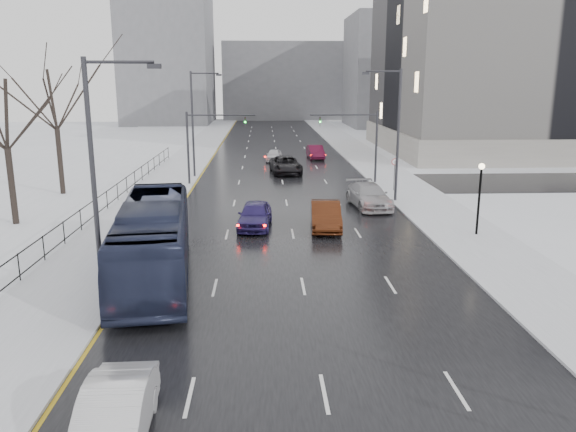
{
  "coord_description": "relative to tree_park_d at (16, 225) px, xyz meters",
  "views": [
    {
      "loc": [
        -1.75,
        -1.95,
        9.11
      ],
      "look_at": [
        -0.53,
        25.43,
        2.5
      ],
      "focal_mm": 35.0,
      "sensor_mm": 36.0,
      "label": 1
    }
  ],
  "objects": [
    {
      "name": "road",
      "position": [
        17.8,
        26.0,
        0.02
      ],
      "size": [
        16.0,
        150.0,
        0.04
      ],
      "primitive_type": "cube",
      "color": "black",
      "rests_on": "ground"
    },
    {
      "name": "cross_road",
      "position": [
        17.8,
        14.0,
        0.02
      ],
      "size": [
        130.0,
        10.0,
        0.04
      ],
      "primitive_type": "cube",
      "color": "black",
      "rests_on": "ground"
    },
    {
      "name": "sidewalk_left",
      "position": [
        7.3,
        26.0,
        0.08
      ],
      "size": [
        5.0,
        150.0,
        0.16
      ],
      "primitive_type": "cube",
      "color": "silver",
      "rests_on": "ground"
    },
    {
      "name": "sidewalk_right",
      "position": [
        28.3,
        26.0,
        0.08
      ],
      "size": [
        5.0,
        150.0,
        0.16
      ],
      "primitive_type": "cube",
      "color": "silver",
      "rests_on": "ground"
    },
    {
      "name": "park_strip",
      "position": [
        -2.2,
        26.0,
        0.06
      ],
      "size": [
        14.0,
        150.0,
        0.12
      ],
      "primitive_type": "cube",
      "color": "white",
      "rests_on": "ground"
    },
    {
      "name": "tree_park_d",
      "position": [
        0.0,
        0.0,
        0.0
      ],
      "size": [
        8.75,
        8.75,
        12.5
      ],
      "primitive_type": null,
      "color": "black",
      "rests_on": "ground"
    },
    {
      "name": "tree_park_e",
      "position": [
        -0.4,
        10.0,
        0.0
      ],
      "size": [
        9.45,
        9.45,
        13.5
      ],
      "primitive_type": null,
      "color": "black",
      "rests_on": "ground"
    },
    {
      "name": "iron_fence",
      "position": [
        4.8,
        -4.0,
        0.91
      ],
      "size": [
        0.06,
        70.0,
        1.3
      ],
      "color": "black",
      "rests_on": "sidewalk_left"
    },
    {
      "name": "streetlight_r_mid",
      "position": [
        25.97,
        6.0,
        5.62
      ],
      "size": [
        2.95,
        0.25,
        10.0
      ],
      "color": "#2D2D33",
      "rests_on": "ground"
    },
    {
      "name": "streetlight_l_near",
      "position": [
        9.63,
        -14.0,
        5.62
      ],
      "size": [
        2.95,
        0.25,
        10.0
      ],
      "color": "#2D2D33",
      "rests_on": "ground"
    },
    {
      "name": "streetlight_l_far",
      "position": [
        9.63,
        18.0,
        5.62
      ],
      "size": [
        2.95,
        0.25,
        10.0
      ],
      "color": "#2D2D33",
      "rests_on": "ground"
    },
    {
      "name": "lamppost_r_mid",
      "position": [
        28.8,
        -4.0,
        2.94
      ],
      "size": [
        0.36,
        0.36,
        4.28
      ],
      "color": "black",
      "rests_on": "sidewalk_right"
    },
    {
      "name": "mast_signal_right",
      "position": [
        25.13,
        14.0,
        4.11
      ],
      "size": [
        6.1,
        0.33,
        6.5
      ],
      "color": "#2D2D33",
      "rests_on": "ground"
    },
    {
      "name": "mast_signal_left",
      "position": [
        10.47,
        14.0,
        4.11
      ],
      "size": [
        6.1,
        0.33,
        6.5
      ],
      "color": "#2D2D33",
      "rests_on": "ground"
    },
    {
      "name": "no_uturn_sign",
      "position": [
        27.0,
        10.0,
        2.3
      ],
      "size": [
        0.6,
        0.06,
        2.7
      ],
      "color": "#2D2D33",
      "rests_on": "sidewalk_right"
    },
    {
      "name": "civic_building",
      "position": [
        52.8,
        38.0,
        11.21
      ],
      "size": [
        41.0,
        31.0,
        24.8
      ],
      "color": "gray",
      "rests_on": "ground"
    },
    {
      "name": "bldg_far_right",
      "position": [
        45.8,
        81.0,
        11.0
      ],
      "size": [
        24.0,
        20.0,
        22.0
      ],
      "primitive_type": "cube",
      "color": "slate",
      "rests_on": "ground"
    },
    {
      "name": "bldg_far_left",
      "position": [
        -4.2,
        91.0,
        14.0
      ],
      "size": [
        18.0,
        22.0,
        28.0
      ],
      "primitive_type": "cube",
      "color": "slate",
      "rests_on": "ground"
    },
    {
      "name": "bldg_far_center",
      "position": [
        21.8,
        106.0,
        9.0
      ],
      "size": [
        30.0,
        18.0,
        18.0
      ],
      "primitive_type": "cube",
      "color": "slate",
      "rests_on": "ground"
    },
    {
      "name": "sedan_left_near",
      "position": [
        12.2,
        -23.16,
        0.81
      ],
      "size": [
        1.79,
        4.75,
        1.55
      ],
      "primitive_type": "imported",
      "rotation": [
        0.0,
        0.0,
        0.03
      ],
      "color": "silver",
      "rests_on": "road"
    },
    {
      "name": "bus",
      "position": [
        10.87,
        -10.39,
        1.86
      ],
      "size": [
        4.64,
        13.34,
        3.64
      ],
      "primitive_type": "imported",
      "rotation": [
        0.0,
        0.0,
        0.12
      ],
      "color": "#222842",
      "rests_on": "road"
    },
    {
      "name": "sedan_center_near",
      "position": [
        15.48,
        -1.45,
        0.88
      ],
      "size": [
        2.35,
        5.05,
        1.67
      ],
      "primitive_type": "imported",
      "rotation": [
        0.0,
        0.0,
        -0.08
      ],
      "color": "navy",
      "rests_on": "road"
    },
    {
      "name": "sedan_right_near",
      "position": [
        19.94,
        -1.86,
        0.89
      ],
      "size": [
        2.13,
        5.29,
        1.71
      ],
      "primitive_type": "imported",
      "rotation": [
        0.0,
        0.0,
        -0.06
      ],
      "color": "#451C0B",
      "rests_on": "road"
    },
    {
      "name": "sedan_right_cross",
      "position": [
        18.3,
        19.91,
        0.9
      ],
      "size": [
        3.32,
        6.38,
        1.71
      ],
      "primitive_type": "imported",
      "rotation": [
        0.0,
        0.0,
        0.08
      ],
      "color": "black",
      "rests_on": "road"
    },
    {
      "name": "sedan_right_far",
      "position": [
        23.78,
        4.14,
        0.9
      ],
      "size": [
        3.0,
        6.13,
        1.72
      ],
      "primitive_type": "imported",
      "rotation": [
        0.0,
        0.0,
        0.1
      ],
      "color": "#9C9B9F",
      "rests_on": "road"
    },
    {
      "name": "sedan_center_far",
      "position": [
        17.3,
        28.91,
        0.73
      ],
      "size": [
        2.15,
        4.22,
        1.38
      ],
      "primitive_type": "imported",
      "rotation": [
        0.0,
        0.0,
        -0.13
      ],
      "color": "silver",
      "rests_on": "road"
    },
    {
      "name": "sedan_right_distant",
      "position": [
        22.3,
        30.76,
        0.84
      ],
      "size": [
        1.94,
        4.93,
        1.6
      ],
      "primitive_type": "imported",
      "rotation": [
        0.0,
        0.0,
        0.05
      ],
      "color": "#4E0D26",
      "rests_on": "road"
    }
  ]
}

